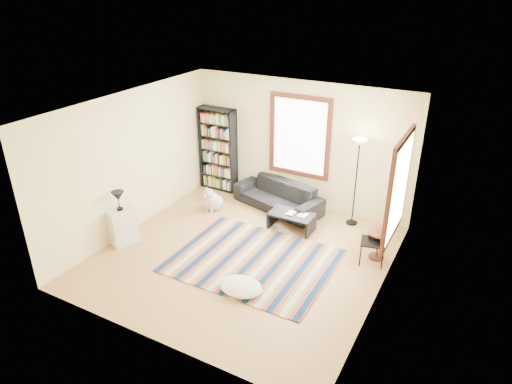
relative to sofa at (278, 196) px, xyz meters
The scene contains 21 objects.
floor 2.10m from the sofa, 82.25° to the right, with size 5.00×5.00×0.10m, color #AD784F.
ceiling 3.29m from the sofa, 82.25° to the right, with size 5.00×5.00×0.10m, color white.
wall_back 1.24m from the sofa, 60.82° to the left, with size 5.00×0.10×2.80m, color beige.
wall_front 4.74m from the sofa, 86.53° to the right, with size 5.00×0.10×2.80m, color beige.
wall_left 3.25m from the sofa, 137.93° to the right, with size 0.10×5.00×2.80m, color beige.
wall_right 3.66m from the sofa, 35.93° to the right, with size 0.10×5.00×2.80m, color beige.
window_back 1.40m from the sofa, 56.39° to the left, with size 1.20×0.06×1.60m, color white.
window_right 3.29m from the sofa, 24.45° to the right, with size 0.06×1.20×1.60m, color white.
rug 2.21m from the sofa, 75.92° to the right, with size 2.83×2.27×0.02m, color #0D2242.
sofa is the anchor object (origin of this frame).
bookshelf 1.88m from the sofa, behind, with size 0.90×0.30×2.00m, color black.
coffee_table 0.99m from the sofa, 48.00° to the right, with size 0.90×0.50×0.36m, color black.
book_a 0.93m from the sofa, 52.62° to the right, with size 0.16×0.21×0.02m, color beige.
book_b 1.06m from the sofa, 40.14° to the right, with size 0.17×0.23×0.02m, color beige.
floor_cushion 3.10m from the sofa, 75.46° to the right, with size 0.75×0.56×0.19m, color beige.
floor_lamp 1.80m from the sofa, ahead, with size 0.30×0.30×1.86m, color black, non-canonical shape.
side_table 2.65m from the sofa, 20.81° to the right, with size 0.40×0.40×0.54m, color #431910.
folding_chair 2.69m from the sofa, 25.19° to the right, with size 0.42×0.40×0.86m, color black.
white_cabinet 3.40m from the sofa, 126.50° to the right, with size 0.38×0.50×0.70m, color silver.
table_lamp 3.45m from the sofa, 126.50° to the right, with size 0.24×0.24×0.38m, color black, non-canonical shape.
dog 1.42m from the sofa, 148.59° to the right, with size 0.40×0.57×0.57m, color silver, non-canonical shape.
Camera 1 is at (3.62, -6.19, 4.71)m, focal length 32.00 mm.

